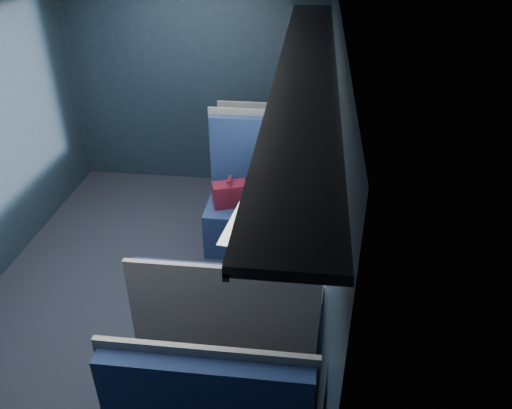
# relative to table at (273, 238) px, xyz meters

# --- Properties ---
(ground) EXTENTS (2.80, 4.20, 0.01)m
(ground) POSITION_rel_table_xyz_m (-1.03, 0.00, -0.67)
(ground) COLOR black
(room_shell) EXTENTS (3.00, 4.40, 2.40)m
(room_shell) POSITION_rel_table_xyz_m (-1.01, 0.00, 0.81)
(room_shell) COLOR black
(room_shell) RESTS_ON ground
(table) EXTENTS (0.62, 1.00, 0.74)m
(table) POSITION_rel_table_xyz_m (0.00, 0.00, 0.00)
(table) COLOR #54565E
(table) RESTS_ON ground
(seat_bay_near) EXTENTS (1.04, 0.62, 1.26)m
(seat_bay_near) POSITION_rel_table_xyz_m (-0.19, 0.87, -0.24)
(seat_bay_near) COLOR #0D1739
(seat_bay_near) RESTS_ON ground
(seat_bay_far) EXTENTS (1.04, 0.62, 1.26)m
(seat_bay_far) POSITION_rel_table_xyz_m (-0.18, -0.87, -0.25)
(seat_bay_far) COLOR #0D1739
(seat_bay_far) RESTS_ON ground
(seat_row_front) EXTENTS (1.04, 0.51, 1.16)m
(seat_row_front) POSITION_rel_table_xyz_m (-0.18, 1.80, -0.25)
(seat_row_front) COLOR #0D1739
(seat_row_front) RESTS_ON ground
(man) EXTENTS (0.53, 0.56, 1.32)m
(man) POSITION_rel_table_xyz_m (0.07, 0.70, 0.06)
(man) COLOR black
(man) RESTS_ON ground
(woman) EXTENTS (0.53, 0.56, 1.32)m
(woman) POSITION_rel_table_xyz_m (0.07, -0.71, 0.06)
(woman) COLOR black
(woman) RESTS_ON ground
(papers) EXTENTS (0.64, 0.85, 0.01)m
(papers) POSITION_rel_table_xyz_m (-0.07, 0.10, 0.08)
(papers) COLOR white
(papers) RESTS_ON table
(laptop) EXTENTS (0.30, 0.37, 0.25)m
(laptop) POSITION_rel_table_xyz_m (0.32, 0.16, 0.15)
(laptop) COLOR silver
(laptop) RESTS_ON table
(bottle_small) EXTENTS (0.06, 0.06, 0.20)m
(bottle_small) POSITION_rel_table_xyz_m (0.21, 0.36, 0.17)
(bottle_small) COLOR silver
(bottle_small) RESTS_ON table
(cup) EXTENTS (0.07, 0.07, 0.09)m
(cup) POSITION_rel_table_xyz_m (0.30, 0.44, 0.12)
(cup) COLOR white
(cup) RESTS_ON table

